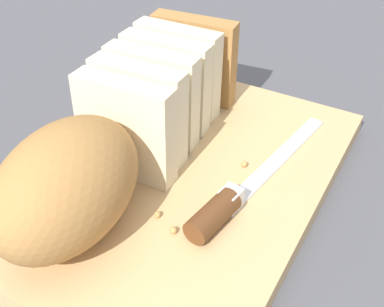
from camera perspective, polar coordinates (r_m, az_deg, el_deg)
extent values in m
plane|color=#4C4C51|center=(0.52, 0.00, -4.62)|extent=(3.00, 3.00, 0.00)
cube|color=tan|center=(0.51, 0.00, -3.68)|extent=(0.39, 0.25, 0.02)
ellipsoid|color=#A8753D|center=(0.43, -14.24, -3.63)|extent=(0.17, 0.12, 0.10)
cube|color=beige|center=(0.48, -7.69, 2.82)|extent=(0.03, 0.10, 0.10)
cube|color=beige|center=(0.51, -6.17, 4.81)|extent=(0.03, 0.10, 0.10)
cube|color=beige|center=(0.53, -4.61, 6.57)|extent=(0.04, 0.10, 0.10)
cube|color=beige|center=(0.55, -3.03, 8.15)|extent=(0.04, 0.10, 0.10)
cube|color=beige|center=(0.58, -1.67, 9.61)|extent=(0.03, 0.10, 0.10)
cube|color=#A8753D|center=(0.60, 0.24, 10.80)|extent=(0.04, 0.10, 0.10)
cube|color=silver|center=(0.53, 9.93, -0.63)|extent=(0.18, 0.04, 0.00)
cylinder|color=#593319|center=(0.44, 2.41, -7.19)|extent=(0.06, 0.03, 0.02)
cube|color=silver|center=(0.46, 4.48, -5.30)|extent=(0.02, 0.02, 0.02)
sphere|color=tan|center=(0.44, -2.15, -8.83)|extent=(0.01, 0.01, 0.01)
sphere|color=tan|center=(0.51, 6.06, -1.22)|extent=(0.01, 0.01, 0.01)
sphere|color=tan|center=(0.46, -3.59, -7.19)|extent=(0.01, 0.01, 0.01)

